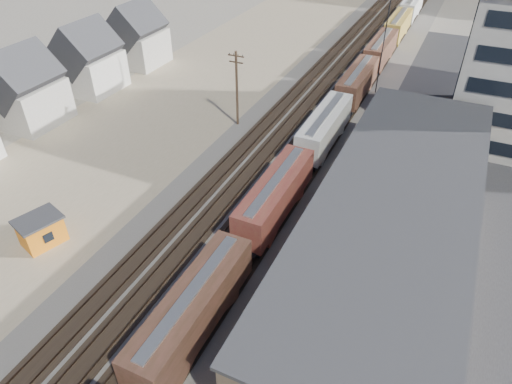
% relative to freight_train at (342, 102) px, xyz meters
% --- Properties ---
extents(ballast_bed, '(18.00, 200.00, 0.06)m').
position_rel_freight_train_xyz_m(ballast_bed, '(-3.80, 1.34, -2.76)').
color(ballast_bed, '#4C4742').
rests_on(ballast_bed, ground).
extents(dirt_yard, '(24.00, 180.00, 0.03)m').
position_rel_freight_train_xyz_m(dirt_yard, '(-23.80, -8.66, -2.78)').
color(dirt_yard, '#83765A').
rests_on(dirt_yard, ground).
extents(asphalt_lot, '(26.00, 120.00, 0.04)m').
position_rel_freight_train_xyz_m(asphalt_lot, '(18.20, -13.66, -2.77)').
color(asphalt_lot, '#232326').
rests_on(asphalt_lot, ground).
extents(rail_tracks, '(11.40, 200.00, 0.24)m').
position_rel_freight_train_xyz_m(rail_tracks, '(-4.35, 1.34, -2.68)').
color(rail_tracks, black).
rests_on(rail_tracks, ground).
extents(freight_train, '(3.00, 119.74, 4.46)m').
position_rel_freight_train_xyz_m(freight_train, '(0.00, 0.00, 0.00)').
color(freight_train, black).
rests_on(freight_train, ground).
extents(warehouse, '(12.40, 40.40, 7.25)m').
position_rel_freight_train_xyz_m(warehouse, '(11.18, -23.66, 0.86)').
color(warehouse, tan).
rests_on(warehouse, ground).
extents(utility_pole_north, '(2.20, 0.32, 10.00)m').
position_rel_freight_train_xyz_m(utility_pole_north, '(-12.30, -6.66, 2.50)').
color(utility_pole_north, '#382619').
rests_on(utility_pole_north, ground).
extents(radio_mast, '(1.20, 0.16, 18.00)m').
position_rel_freight_train_xyz_m(radio_mast, '(2.20, 11.34, 6.33)').
color(radio_mast, black).
rests_on(radio_mast, ground).
extents(maintenance_shed, '(4.08, 4.64, 2.86)m').
position_rel_freight_train_xyz_m(maintenance_shed, '(-18.10, -35.16, -1.33)').
color(maintenance_shed, '#CD6D13').
rests_on(maintenance_shed, ground).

